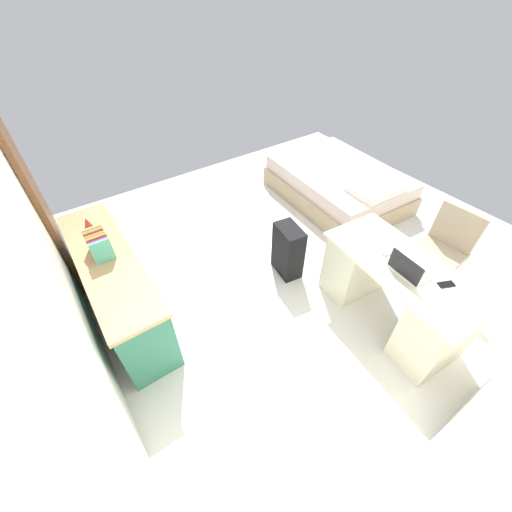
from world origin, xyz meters
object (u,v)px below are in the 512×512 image
office_chair (438,255)px  credenza (118,287)px  suitcase_black (288,251)px  cell_phone_near_laptop (446,284)px  desk (393,292)px  bed (338,184)px  computer_mouse (387,253)px  laptop (408,270)px  figurine_small (87,223)px

office_chair → credenza: office_chair is taller
suitcase_black → cell_phone_near_laptop: cell_phone_near_laptop is taller
desk → cell_phone_near_laptop: cell_phone_near_laptop is taller
office_chair → bed: office_chair is taller
office_chair → computer_mouse: (0.15, 0.80, 0.34)m
desk → computer_mouse: bearing=3.5°
credenza → suitcase_black: bearing=-105.5°
suitcase_black → laptop: (-1.16, -0.32, 0.48)m
bed → suitcase_black: 1.77m
desk → laptop: 0.42m
bed → laptop: laptop is taller
desk → bed: 2.22m
office_chair → laptop: laptop is taller
suitcase_black → figurine_small: (1.02, 1.73, 0.51)m
office_chair → suitcase_black: size_ratio=1.50×
suitcase_black → computer_mouse: (-0.90, -0.38, 0.45)m
bed → laptop: 2.37m
desk → suitcase_black: desk is taller
laptop → credenza: bearing=51.4°
credenza → suitcase_black: size_ratio=2.86×
credenza → cell_phone_near_laptop: bearing=-130.7°
credenza → cell_phone_near_laptop: (-1.90, -2.21, 0.37)m
office_chair → desk: bearing=93.3°
suitcase_black → cell_phone_near_laptop: size_ratio=4.62×
office_chair → cell_phone_near_laptop: 0.87m
figurine_small → cell_phone_near_laptop: bearing=-137.9°
credenza → bed: credenza is taller
bed → figurine_small: bearing=85.7°
office_chair → computer_mouse: bearing=79.7°
credenza → figurine_small: bearing=0.2°
computer_mouse → cell_phone_near_laptop: (-0.52, -0.10, -0.01)m
cell_phone_near_laptop → credenza: bearing=73.6°
suitcase_black → computer_mouse: size_ratio=6.28×
credenza → figurine_small: size_ratio=16.36×
desk → computer_mouse: 0.42m
suitcase_black → figurine_small: size_ratio=5.71×
suitcase_black → computer_mouse: bearing=-148.4°
laptop → figurine_small: size_ratio=2.98×
computer_mouse → desk: bearing=-171.5°
bed → figurine_small: (0.25, 3.32, 0.58)m
bed → suitcase_black: bearing=115.7°
office_chair → cell_phone_near_laptop: bearing=118.2°
computer_mouse → figurine_small: figurine_small is taller
desk → figurine_small: 3.03m
office_chair → bed: 1.87m
desk → office_chair: (0.05, -0.79, 0.03)m
laptop → figurine_small: laptop is taller
office_chair → credenza: 3.29m
bed → suitcase_black: (-0.77, 1.59, 0.07)m
laptop → computer_mouse: laptop is taller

